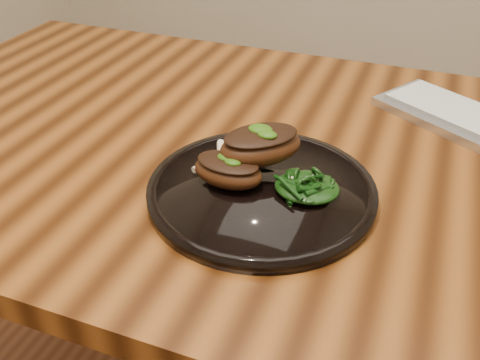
# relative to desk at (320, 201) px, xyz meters

# --- Properties ---
(desk) EXTENTS (1.60, 0.80, 0.75)m
(desk) POSITION_rel_desk_xyz_m (0.00, 0.00, 0.00)
(desk) COLOR #321606
(desk) RESTS_ON ground
(plate) EXTENTS (0.30, 0.30, 0.02)m
(plate) POSITION_rel_desk_xyz_m (-0.06, -0.13, 0.09)
(plate) COLOR black
(plate) RESTS_ON desk
(lamb_chop_front) EXTENTS (0.10, 0.08, 0.04)m
(lamb_chop_front) POSITION_rel_desk_xyz_m (-0.10, -0.14, 0.12)
(lamb_chop_front) COLOR #3C1C0B
(lamb_chop_front) RESTS_ON plate
(lamb_chop_back) EXTENTS (0.13, 0.13, 0.05)m
(lamb_chop_back) POSITION_rel_desk_xyz_m (-0.07, -0.10, 0.14)
(lamb_chop_back) COLOR #3C1C0B
(lamb_chop_back) RESTS_ON plate
(herb_smear) EXTENTS (0.07, 0.05, 0.00)m
(herb_smear) POSITION_rel_desk_xyz_m (-0.09, -0.07, 0.10)
(herb_smear) COLOR #1A4407
(herb_smear) RESTS_ON plate
(greens_heap) EXTENTS (0.08, 0.08, 0.03)m
(greens_heap) POSITION_rel_desk_xyz_m (0.00, -0.13, 0.11)
(greens_heap) COLOR black
(greens_heap) RESTS_ON plate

